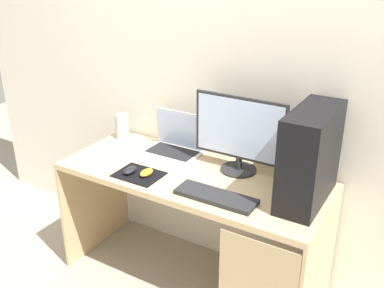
# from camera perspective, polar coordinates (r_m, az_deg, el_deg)

# --- Properties ---
(ground_plane) EXTENTS (8.00, 8.00, 0.00)m
(ground_plane) POSITION_cam_1_polar(r_m,az_deg,el_deg) (2.92, 0.00, -16.88)
(ground_plane) COLOR #9E9384
(wall_back) EXTENTS (4.00, 0.05, 2.60)m
(wall_back) POSITION_cam_1_polar(r_m,az_deg,el_deg) (2.60, 4.08, 10.33)
(wall_back) COLOR beige
(wall_back) RESTS_ON ground_plane
(desk) EXTENTS (1.52, 0.62, 0.74)m
(desk) POSITION_cam_1_polar(r_m,az_deg,el_deg) (2.56, 0.25, -6.89)
(desk) COLOR tan
(desk) RESTS_ON ground_plane
(pc_tower) EXTENTS (0.19, 0.46, 0.47)m
(pc_tower) POSITION_cam_1_polar(r_m,az_deg,el_deg) (2.22, 14.84, -1.54)
(pc_tower) COLOR black
(pc_tower) RESTS_ON desk
(monitor) EXTENTS (0.53, 0.20, 0.44)m
(monitor) POSITION_cam_1_polar(r_m,az_deg,el_deg) (2.45, 6.07, 1.29)
(monitor) COLOR #232326
(monitor) RESTS_ON desk
(laptop) EXTENTS (0.34, 0.25, 0.25)m
(laptop) POSITION_cam_1_polar(r_m,az_deg,el_deg) (2.74, -2.31, -0.11)
(laptop) COLOR silver
(laptop) RESTS_ON desk
(speaker) EXTENTS (0.09, 0.09, 0.16)m
(speaker) POSITION_cam_1_polar(r_m,az_deg,el_deg) (2.98, -8.92, 2.24)
(speaker) COLOR #B7BCC6
(speaker) RESTS_ON desk
(keyboard) EXTENTS (0.42, 0.14, 0.02)m
(keyboard) POSITION_cam_1_polar(r_m,az_deg,el_deg) (2.26, 3.04, -6.72)
(keyboard) COLOR #232326
(keyboard) RESTS_ON desk
(mousepad) EXTENTS (0.26, 0.20, 0.00)m
(mousepad) POSITION_cam_1_polar(r_m,az_deg,el_deg) (2.50, -6.79, -3.88)
(mousepad) COLOR black
(mousepad) RESTS_ON desk
(mouse_left) EXTENTS (0.06, 0.10, 0.03)m
(mouse_left) POSITION_cam_1_polar(r_m,az_deg,el_deg) (2.48, -5.84, -3.65)
(mouse_left) COLOR orange
(mouse_left) RESTS_ON mousepad
(mouse_right) EXTENTS (0.06, 0.10, 0.03)m
(mouse_right) POSITION_cam_1_polar(r_m,az_deg,el_deg) (2.51, -7.93, -3.35)
(mouse_right) COLOR black
(mouse_right) RESTS_ON mousepad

